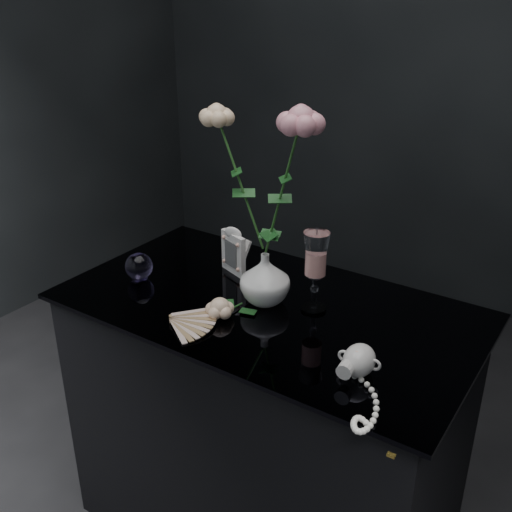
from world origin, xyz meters
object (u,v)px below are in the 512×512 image
Objects in this scene: picture_frame at (233,250)px; paperweight at (139,266)px; loose_rose at (220,308)px; pearl_jar at (359,359)px; wine_glass at (315,272)px; vase at (265,278)px.

picture_frame is 0.26m from paperweight.
loose_rose is at bearing -41.61° from picture_frame.
picture_frame reaches higher than loose_rose.
paperweight reaches higher than pearl_jar.
pearl_jar is (0.68, -0.07, -0.00)m from paperweight.
wine_glass is at bearing 13.67° from paperweight.
wine_glass is 0.30m from picture_frame.
loose_rose is (0.31, -0.04, -0.01)m from paperweight.
vase is 0.19m from picture_frame.
loose_rose is 0.38m from pearl_jar.
wine_glass reaches higher than loose_rose.
vase reaches higher than paperweight.
wine_glass is at bearing 15.57° from vase.
picture_frame is 0.89× the size of loose_rose.
vase is at bearing -164.43° from wine_glass.
wine_glass reaches higher than vase.
picture_frame is (-0.16, 0.09, 0.00)m from vase.
pearl_jar is at bearing 12.63° from loose_rose.
picture_frame is 0.57× the size of pearl_jar.
wine_glass reaches higher than pearl_jar.
paperweight is 0.31× the size of pearl_jar.
picture_frame is 0.55m from pearl_jar.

